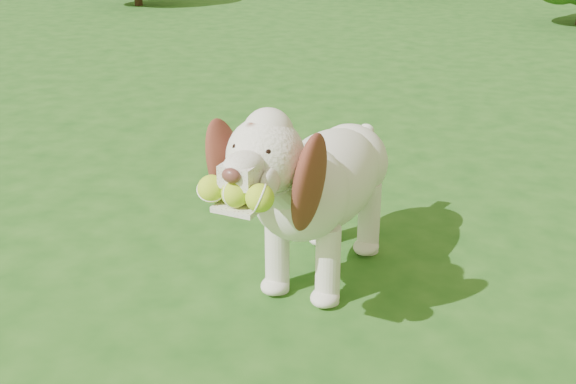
# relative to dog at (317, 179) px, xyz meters

# --- Properties ---
(ground) EXTENTS (80.00, 80.00, 0.00)m
(ground) POSITION_rel_dog_xyz_m (0.44, 0.28, -0.48)
(ground) COLOR #1B4B15
(ground) RESTS_ON ground
(dog) EXTENTS (0.67, 1.37, 0.89)m
(dog) POSITION_rel_dog_xyz_m (0.00, 0.00, 0.00)
(dog) COLOR silver
(dog) RESTS_ON ground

